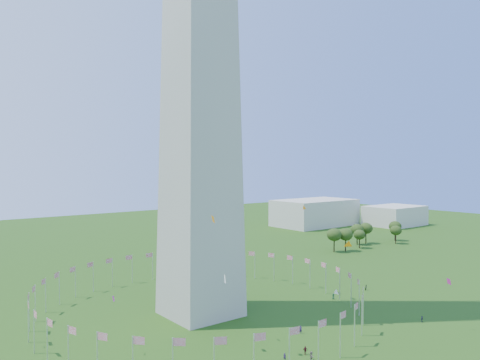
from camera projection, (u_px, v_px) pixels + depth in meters
name	position (u px, v px, depth m)	size (l,w,h in m)	color
flag_ring	(201.00, 297.00, 118.67)	(80.24, 80.24, 9.00)	silver
gov_building_east_a	(315.00, 213.00, 289.66)	(50.00, 30.00, 16.00)	beige
gov_building_east_b	(395.00, 216.00, 290.78)	(35.00, 25.00, 12.00)	beige
kites_aloft	(294.00, 248.00, 101.22)	(131.82, 72.80, 41.90)	orange
tree_line_east	(364.00, 236.00, 216.37)	(53.43, 15.27, 10.07)	#35511B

